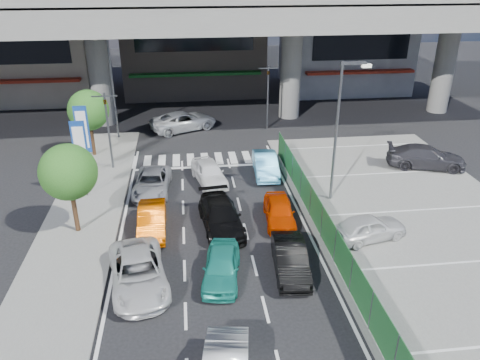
{
  "coord_description": "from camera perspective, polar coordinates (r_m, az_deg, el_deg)",
  "views": [
    {
      "loc": [
        -1.2,
        -17.56,
        12.76
      ],
      "look_at": [
        1.61,
        5.55,
        1.76
      ],
      "focal_mm": 35.0,
      "sensor_mm": 36.0,
      "label": 1
    }
  ],
  "objects": [
    {
      "name": "crossing_wagon_silver",
      "position": [
        38.96,
        -6.87,
        7.17
      ],
      "size": [
        6.0,
        4.56,
        1.51
      ],
      "primitive_type": "imported",
      "rotation": [
        0.0,
        0.0,
        2.0
      ],
      "color": "silver",
      "rests_on": "ground"
    },
    {
      "name": "kei_truck_front_right",
      "position": [
        30.44,
        3.13,
        1.88
      ],
      "size": [
        1.68,
        4.22,
        1.37
      ],
      "primitive_type": "imported",
      "rotation": [
        0.0,
        0.0,
        -0.06
      ],
      "color": "#59BEF4",
      "rests_on": "ground"
    },
    {
      "name": "sedan_black_mid",
      "position": [
        24.34,
        -2.34,
        -4.45
      ],
      "size": [
        2.43,
        4.93,
        1.38
      ],
      "primitive_type": "imported",
      "rotation": [
        0.0,
        0.0,
        0.11
      ],
      "color": "black",
      "rests_on": "ground"
    },
    {
      "name": "building_east",
      "position": [
        52.86,
        12.72,
        17.36
      ],
      "size": [
        12.0,
        10.9,
        12.0
      ],
      "color": "gray",
      "rests_on": "ground"
    },
    {
      "name": "ground",
      "position": [
        21.74,
        -2.48,
        -10.67
      ],
      "size": [
        120.0,
        120.0,
        0.0
      ],
      "primitive_type": "plane",
      "color": "black",
      "rests_on": "ground"
    },
    {
      "name": "sedan_white_mid_left",
      "position": [
        20.75,
        -12.3,
        -10.96
      ],
      "size": [
        3.08,
        5.28,
        1.38
      ],
      "primitive_type": "imported",
      "rotation": [
        0.0,
        0.0,
        0.17
      ],
      "color": "silver",
      "rests_on": "ground"
    },
    {
      "name": "street_lamp_right",
      "position": [
        26.25,
        12.13,
        7.0
      ],
      "size": [
        1.65,
        0.22,
        8.0
      ],
      "color": "#595B60",
      "rests_on": "ground"
    },
    {
      "name": "traffic_cone",
      "position": [
        25.02,
        9.83,
        -4.67
      ],
      "size": [
        0.43,
        0.43,
        0.72
      ],
      "primitive_type": "cone",
      "rotation": [
        0.0,
        0.0,
        -0.18
      ],
      "color": "red",
      "rests_on": "parking_lot"
    },
    {
      "name": "sidewalk_left",
      "position": [
        25.69,
        -19.09,
        -5.89
      ],
      "size": [
        4.0,
        30.0,
        0.12
      ],
      "primitive_type": "cube",
      "color": "slate",
      "rests_on": "ground"
    },
    {
      "name": "signboard_far",
      "position": [
        30.83,
        -18.62,
        5.61
      ],
      "size": [
        0.8,
        0.14,
        4.7
      ],
      "color": "#595B60",
      "rests_on": "ground"
    },
    {
      "name": "fence_run",
      "position": [
        22.96,
        10.64,
        -6.29
      ],
      "size": [
        0.16,
        22.0,
        1.8
      ],
      "primitive_type": null,
      "color": "#205E2B",
      "rests_on": "ground"
    },
    {
      "name": "tree_far",
      "position": [
        34.05,
        -17.99,
        8.08
      ],
      "size": [
        2.8,
        2.8,
        4.8
      ],
      "color": "#382314",
      "rests_on": "ground"
    },
    {
      "name": "taxi_orange_left",
      "position": [
        24.48,
        -10.68,
        -4.84
      ],
      "size": [
        1.44,
        3.96,
        1.3
      ],
      "primitive_type": "imported",
      "rotation": [
        0.0,
        0.0,
        0.02
      ],
      "color": "#E25700",
      "rests_on": "ground"
    },
    {
      "name": "traffic_light_right",
      "position": [
        38.2,
        3.45,
        11.89
      ],
      "size": [
        1.6,
        1.24,
        5.2
      ],
      "color": "#595B60",
      "rests_on": "ground"
    },
    {
      "name": "street_lamp_left",
      "position": [
        36.81,
        -15.08,
        11.91
      ],
      "size": [
        1.65,
        0.22,
        8.0
      ],
      "color": "#595B60",
      "rests_on": "ground"
    },
    {
      "name": "taxi_teal_mid",
      "position": [
        20.73,
        -2.28,
        -10.47
      ],
      "size": [
        2.13,
        4.02,
        1.3
      ],
      "primitive_type": "imported",
      "rotation": [
        0.0,
        0.0,
        -0.16
      ],
      "color": "teal",
      "rests_on": "ground"
    },
    {
      "name": "wagon_silver_front_left",
      "position": [
        28.54,
        -10.68,
        -0.35
      ],
      "size": [
        2.37,
        4.6,
        1.24
      ],
      "primitive_type": "imported",
      "rotation": [
        0.0,
        0.0,
        -0.07
      ],
      "color": "#9A9BA1",
      "rests_on": "ground"
    },
    {
      "name": "building_west",
      "position": [
        52.07,
        -24.41,
        16.26
      ],
      "size": [
        12.0,
        10.9,
        13.0
      ],
      "color": "#A39983",
      "rests_on": "ground"
    },
    {
      "name": "signboard_near",
      "position": [
        27.98,
        -18.88,
        3.62
      ],
      "size": [
        0.8,
        0.14,
        4.7
      ],
      "color": "#595B60",
      "rests_on": "ground"
    },
    {
      "name": "building_center",
      "position": [
        50.82,
        -5.85,
        19.22
      ],
      "size": [
        14.0,
        10.9,
        15.0
      ],
      "color": "gray",
      "rests_on": "ground"
    },
    {
      "name": "taxi_orange_right",
      "position": [
        24.99,
        4.81,
        -3.81
      ],
      "size": [
        1.79,
        3.87,
        1.28
      ],
      "primitive_type": "imported",
      "rotation": [
        0.0,
        0.0,
        -0.08
      ],
      "color": "#D23400",
      "rests_on": "ground"
    },
    {
      "name": "sedan_white_front_mid",
      "position": [
        29.34,
        -3.79,
        0.94
      ],
      "size": [
        2.47,
        4.31,
        1.38
      ],
      "primitive_type": "imported",
      "rotation": [
        0.0,
        0.0,
        0.22
      ],
      "color": "white",
      "rests_on": "ground"
    },
    {
      "name": "tree_near",
      "position": [
        24.22,
        -20.19,
        0.88
      ],
      "size": [
        2.8,
        2.8,
        4.8
      ],
      "color": "#382314",
      "rests_on": "ground"
    },
    {
      "name": "parking_lot",
      "position": [
        26.33,
        21.85,
        -5.63
      ],
      "size": [
        12.0,
        28.0,
        0.06
      ],
      "primitive_type": "cube",
      "color": "slate",
      "rests_on": "ground"
    },
    {
      "name": "hatch_black_mid_right",
      "position": [
        21.27,
        6.16,
        -9.55
      ],
      "size": [
        1.72,
        4.1,
        1.32
      ],
      "primitive_type": "imported",
      "rotation": [
        0.0,
        0.0,
        -0.08
      ],
      "color": "black",
      "rests_on": "ground"
    },
    {
      "name": "expressway",
      "position": [
        39.78,
        -5.47,
        19.42
      ],
      "size": [
        64.0,
        14.0,
        10.75
      ],
      "color": "slate",
      "rests_on": "ground"
    },
    {
      "name": "traffic_light_left",
      "position": [
        31.25,
        -15.99,
        7.91
      ],
      "size": [
        1.6,
        1.24,
        5.2
      ],
      "color": "#595B60",
      "rests_on": "ground"
    },
    {
      "name": "parked_sedan_white",
      "position": [
        24.18,
        15.4,
        -5.6
      ],
      "size": [
        4.1,
        2.39,
        1.31
      ],
      "primitive_type": "imported",
      "rotation": [
        0.0,
        0.0,
        1.8
      ],
      "color": "silver",
      "rests_on": "parking_lot"
    },
    {
      "name": "parked_sedan_dgrey",
      "position": [
        33.72,
        21.76,
        2.64
      ],
      "size": [
        5.48,
        3.44,
        1.48
      ],
      "primitive_type": "imported",
      "rotation": [
        0.0,
        0.0,
        1.28
      ],
      "color": "#333137",
      "rests_on": "parking_lot"
    }
  ]
}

